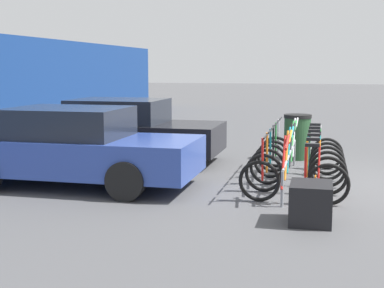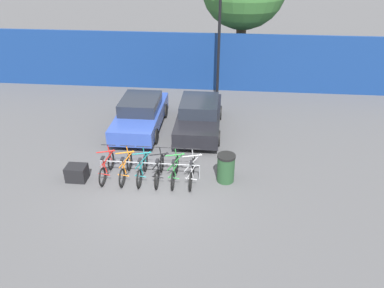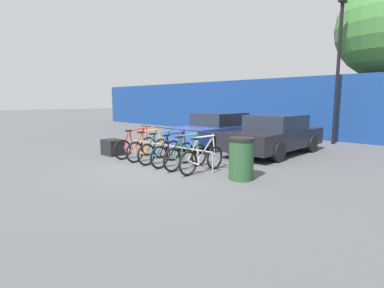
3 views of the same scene
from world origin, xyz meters
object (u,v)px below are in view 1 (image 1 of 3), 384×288
at_px(bicycle_red, 293,180).
at_px(car_black, 123,131).
at_px(bicycle_green, 300,155).
at_px(cargo_crate, 311,203).
at_px(bicycle_silver, 301,150).
at_px(bike_rack, 290,157).
at_px(bicycle_orange, 295,171).
at_px(bicycle_teal, 297,165).
at_px(car_blue, 74,147).
at_px(trash_bin, 297,137).
at_px(bicycle_black, 299,160).

xyz_separation_m(bicycle_red, car_black, (2.97, 3.94, 0.31)).
distance_m(bicycle_green, cargo_crate, 3.43).
distance_m(bicycle_red, bicycle_silver, 3.02).
height_order(bike_rack, bicycle_orange, bicycle_orange).
bearing_deg(cargo_crate, bicycle_silver, 4.14).
relative_size(bicycle_teal, bicycle_green, 1.00).
relative_size(car_blue, cargo_crate, 6.27).
xyz_separation_m(bicycle_orange, bicycle_teal, (0.59, 0.00, 0.00)).
height_order(bike_rack, bicycle_green, bicycle_green).
bearing_deg(bicycle_green, cargo_crate, -173.62).
bearing_deg(car_black, cargo_crate, -133.12).
bearing_deg(bicycle_silver, cargo_crate, -175.05).
distance_m(bicycle_orange, car_blue, 3.91).
relative_size(bicycle_silver, car_black, 0.39).
bearing_deg(trash_bin, bicycle_black, -176.58).
distance_m(bicycle_black, bicycle_green, 0.55).
bearing_deg(trash_bin, cargo_crate, -175.27).
xyz_separation_m(bike_rack, trash_bin, (2.67, -0.01, 0.03)).
distance_m(bicycle_teal, trash_bin, 2.92).
distance_m(bicycle_teal, bicycle_green, 1.15).
bearing_deg(bicycle_silver, bicycle_black, -179.18).
bearing_deg(bicycle_red, car_blue, 84.36).
distance_m(bicycle_black, car_blue, 4.17).
bearing_deg(bicycle_red, cargo_crate, -163.50).
bearing_deg(bicycle_silver, car_black, 91.59).
distance_m(bicycle_green, car_blue, 4.39).
height_order(car_blue, car_black, same).
relative_size(bicycle_teal, trash_bin, 1.66).
bearing_deg(bicycle_red, bicycle_green, 0.21).
height_order(bicycle_green, car_blue, car_blue).
relative_size(bicycle_red, bicycle_teal, 1.00).
bearing_deg(trash_bin, bicycle_green, -175.52).
bearing_deg(bicycle_silver, bike_rack, 175.20).
bearing_deg(trash_bin, car_black, 107.71).
bearing_deg(trash_bin, bicycle_silver, -173.23).
bearing_deg(car_blue, bicycle_orange, -85.82).
bearing_deg(bicycle_red, bicycle_orange, 0.21).
bearing_deg(car_blue, car_black, 1.22).
relative_size(bicycle_black, bicycle_green, 1.00).
distance_m(bike_rack, bicycle_teal, 0.30).
bearing_deg(bicycle_black, cargo_crate, -175.26).
height_order(bicycle_black, bicycle_silver, same).
distance_m(trash_bin, cargo_crate, 5.20).
xyz_separation_m(bike_rack, bicycle_green, (0.91, -0.15, -0.11)).
bearing_deg(cargo_crate, bicycle_teal, 7.30).
relative_size(bicycle_silver, car_blue, 0.39).
distance_m(bicycle_teal, bicycle_black, 0.60).
xyz_separation_m(bicycle_green, car_blue, (-2.02, 3.89, 0.31)).
xyz_separation_m(car_blue, trash_bin, (3.79, -3.75, -0.17)).
bearing_deg(bicycle_teal, trash_bin, 3.61).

